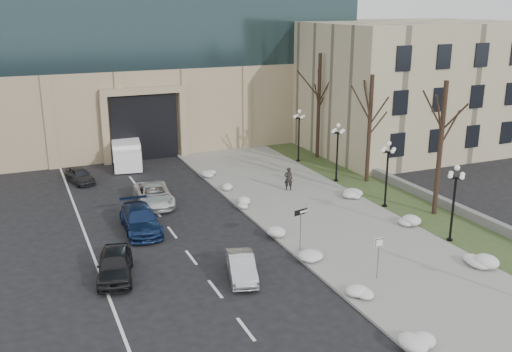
# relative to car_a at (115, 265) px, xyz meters

# --- Properties ---
(ground) EXTENTS (160.00, 160.00, 0.00)m
(ground) POSITION_rel_car_a_xyz_m (10.81, -9.21, -0.74)
(ground) COLOR black
(ground) RESTS_ON ground
(sidewalk) EXTENTS (9.00, 40.00, 0.12)m
(sidewalk) POSITION_rel_car_a_xyz_m (14.31, 4.79, -0.68)
(sidewalk) COLOR gray
(sidewalk) RESTS_ON ground
(curb) EXTENTS (0.30, 40.00, 0.14)m
(curb) POSITION_rel_car_a_xyz_m (9.81, 4.79, -0.67)
(curb) COLOR gray
(curb) RESTS_ON ground
(grass_strip) EXTENTS (4.00, 40.00, 0.10)m
(grass_strip) POSITION_rel_car_a_xyz_m (20.81, 4.79, -0.69)
(grass_strip) COLOR #304120
(grass_strip) RESTS_ON ground
(stone_wall) EXTENTS (0.50, 30.00, 0.70)m
(stone_wall) POSITION_rel_car_a_xyz_m (22.81, 6.79, -0.39)
(stone_wall) COLOR slate
(stone_wall) RESTS_ON ground
(classical_building) EXTENTS (22.00, 18.12, 12.00)m
(classical_building) POSITION_rel_car_a_xyz_m (32.81, 18.77, 5.26)
(classical_building) COLOR tan
(classical_building) RESTS_ON ground
(car_a) EXTENTS (2.62, 4.60, 1.47)m
(car_a) POSITION_rel_car_a_xyz_m (0.00, 0.00, 0.00)
(car_a) COLOR black
(car_a) RESTS_ON ground
(car_b) EXTENTS (2.23, 3.97, 1.24)m
(car_b) POSITION_rel_car_a_xyz_m (5.98, -2.60, -0.12)
(car_b) COLOR #AFB3B7
(car_b) RESTS_ON ground
(car_c) EXTENTS (2.32, 5.26, 1.50)m
(car_c) POSITION_rel_car_a_xyz_m (2.60, 5.83, 0.01)
(car_c) COLOR navy
(car_c) RESTS_ON ground
(car_d) EXTENTS (2.74, 5.29, 1.43)m
(car_d) POSITION_rel_car_a_xyz_m (4.55, 10.36, -0.02)
(car_d) COLOR white
(car_d) RESTS_ON ground
(car_e) EXTENTS (2.28, 3.83, 1.22)m
(car_e) POSITION_rel_car_a_xyz_m (0.39, 17.73, -0.13)
(car_e) COLOR #2E2E33
(car_e) RESTS_ON ground
(pedestrian) EXTENTS (0.75, 0.61, 1.77)m
(pedestrian) POSITION_rel_car_a_xyz_m (14.54, 9.16, 0.27)
(pedestrian) COLOR black
(pedestrian) RESTS_ON sidewalk
(box_truck) EXTENTS (3.30, 7.05, 2.15)m
(box_truck) POSITION_rel_car_a_xyz_m (4.89, 21.82, 0.31)
(box_truck) COLOR white
(box_truck) RESTS_ON ground
(one_way_sign) EXTENTS (0.98, 0.35, 2.60)m
(one_way_sign) POSITION_rel_car_a_xyz_m (10.39, -0.94, 1.41)
(one_way_sign) COLOR slate
(one_way_sign) RESTS_ON ground
(keep_sign) EXTENTS (0.51, 0.09, 2.36)m
(keep_sign) POSITION_rel_car_a_xyz_m (12.23, -5.64, 1.00)
(keep_sign) COLOR slate
(keep_sign) RESTS_ON ground
(snow_clump_a) EXTENTS (1.10, 1.60, 0.36)m
(snow_clump_a) POSITION_rel_car_a_xyz_m (10.07, -11.73, -0.44)
(snow_clump_a) COLOR silver
(snow_clump_a) RESTS_ON sidewalk
(snow_clump_b) EXTENTS (1.10, 1.60, 0.36)m
(snow_clump_b) POSITION_rel_car_a_xyz_m (10.40, -6.66, -0.44)
(snow_clump_b) COLOR silver
(snow_clump_b) RESTS_ON sidewalk
(snow_clump_c) EXTENTS (1.10, 1.60, 0.36)m
(snow_clump_c) POSITION_rel_car_a_xyz_m (10.31, -2.45, -0.44)
(snow_clump_c) COLOR silver
(snow_clump_c) RESTS_ON sidewalk
(snow_clump_d) EXTENTS (1.10, 1.60, 0.36)m
(snow_clump_d) POSITION_rel_car_a_xyz_m (10.06, 1.87, -0.44)
(snow_clump_d) COLOR silver
(snow_clump_d) RESTS_ON sidewalk
(snow_clump_e) EXTENTS (1.10, 1.60, 0.36)m
(snow_clump_e) POSITION_rel_car_a_xyz_m (9.91, 7.15, -0.44)
(snow_clump_e) COLOR silver
(snow_clump_e) RESTS_ON sidewalk
(snow_clump_f) EXTENTS (1.10, 1.60, 0.36)m
(snow_clump_f) POSITION_rel_car_a_xyz_m (10.21, 11.00, -0.44)
(snow_clump_f) COLOR silver
(snow_clump_f) RESTS_ON sidewalk
(snow_clump_g) EXTENTS (1.10, 1.60, 0.36)m
(snow_clump_g) POSITION_rel_car_a_xyz_m (10.18, 15.31, -0.44)
(snow_clump_g) COLOR silver
(snow_clump_g) RESTS_ON sidewalk
(snow_clump_h) EXTENTS (1.10, 1.60, 0.36)m
(snow_clump_h) POSITION_rel_car_a_xyz_m (18.16, -6.56, -0.44)
(snow_clump_h) COLOR silver
(snow_clump_h) RESTS_ON sidewalk
(snow_clump_i) EXTENTS (1.10, 1.60, 0.36)m
(snow_clump_i) POSITION_rel_car_a_xyz_m (18.43, -0.60, -0.44)
(snow_clump_i) COLOR silver
(snow_clump_i) RESTS_ON sidewalk
(snow_clump_j) EXTENTS (1.10, 1.60, 0.36)m
(snow_clump_j) POSITION_rel_car_a_xyz_m (18.20, 5.94, -0.44)
(snow_clump_j) COLOR silver
(snow_clump_j) RESTS_ON sidewalk
(lamppost_a) EXTENTS (1.18, 1.18, 4.76)m
(lamppost_a) POSITION_rel_car_a_xyz_m (19.11, -3.21, 2.34)
(lamppost_a) COLOR black
(lamppost_a) RESTS_ON ground
(lamppost_b) EXTENTS (1.18, 1.18, 4.76)m
(lamppost_b) POSITION_rel_car_a_xyz_m (19.11, 3.29, 2.34)
(lamppost_b) COLOR black
(lamppost_b) RESTS_ON ground
(lamppost_c) EXTENTS (1.18, 1.18, 4.76)m
(lamppost_c) POSITION_rel_car_a_xyz_m (19.11, 9.79, 2.34)
(lamppost_c) COLOR black
(lamppost_c) RESTS_ON ground
(lamppost_d) EXTENTS (1.18, 1.18, 4.76)m
(lamppost_d) POSITION_rel_car_a_xyz_m (19.11, 16.29, 2.34)
(lamppost_d) COLOR black
(lamppost_d) RESTS_ON ground
(tree_near) EXTENTS (3.20, 3.20, 9.00)m
(tree_near) POSITION_rel_car_a_xyz_m (21.31, 0.79, 5.09)
(tree_near) COLOR black
(tree_near) RESTS_ON ground
(tree_mid) EXTENTS (3.20, 3.20, 8.50)m
(tree_mid) POSITION_rel_car_a_xyz_m (21.31, 8.79, 4.77)
(tree_mid) COLOR black
(tree_mid) RESTS_ON ground
(tree_far) EXTENTS (3.20, 3.20, 9.50)m
(tree_far) POSITION_rel_car_a_xyz_m (21.31, 16.79, 5.41)
(tree_far) COLOR black
(tree_far) RESTS_ON ground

